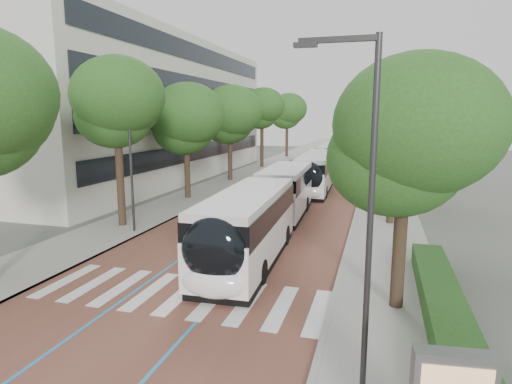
% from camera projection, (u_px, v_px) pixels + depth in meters
% --- Properties ---
extents(ground, '(160.00, 160.00, 0.00)m').
position_uv_depth(ground, '(163.00, 306.00, 14.74)').
color(ground, '#51544C').
rests_on(ground, ground).
extents(road, '(11.00, 140.00, 0.02)m').
position_uv_depth(road, '(321.00, 169.00, 52.56)').
color(road, brown).
rests_on(road, ground).
extents(sidewalk_left, '(4.00, 140.00, 0.12)m').
position_uv_depth(sidewalk_left, '(262.00, 167.00, 54.61)').
color(sidewalk_left, gray).
rests_on(sidewalk_left, ground).
extents(sidewalk_right, '(4.00, 140.00, 0.12)m').
position_uv_depth(sidewalk_right, '(384.00, 171.00, 50.49)').
color(sidewalk_right, gray).
rests_on(sidewalk_right, ground).
extents(kerb_left, '(0.20, 140.00, 0.14)m').
position_uv_depth(kerb_left, '(276.00, 167.00, 54.09)').
color(kerb_left, gray).
rests_on(kerb_left, ground).
extents(kerb_right, '(0.20, 140.00, 0.14)m').
position_uv_depth(kerb_right, '(367.00, 171.00, 51.01)').
color(kerb_right, gray).
rests_on(kerb_right, ground).
extents(zebra_crossing, '(10.55, 3.60, 0.01)m').
position_uv_depth(zebra_crossing, '(181.00, 294.00, 15.62)').
color(zebra_crossing, silver).
rests_on(zebra_crossing, ground).
extents(lane_line_left, '(0.12, 126.00, 0.01)m').
position_uv_depth(lane_line_left, '(308.00, 169.00, 53.00)').
color(lane_line_left, '#2580BD').
rests_on(lane_line_left, road).
extents(lane_line_right, '(0.12, 126.00, 0.01)m').
position_uv_depth(lane_line_right, '(334.00, 170.00, 52.12)').
color(lane_line_right, '#2580BD').
rests_on(lane_line_right, road).
extents(office_building, '(18.11, 40.00, 14.00)m').
position_uv_depth(office_building, '(123.00, 111.00, 45.34)').
color(office_building, beige).
rests_on(office_building, ground).
extents(hedge, '(1.20, 14.00, 0.80)m').
position_uv_depth(hedge, '(450.00, 328.00, 12.15)').
color(hedge, '#1C3E15').
rests_on(hedge, sidewalk_right).
extents(streetlight_near, '(1.82, 0.20, 8.00)m').
position_uv_depth(streetlight_near, '(363.00, 193.00, 9.24)').
color(streetlight_near, '#303032').
rests_on(streetlight_near, sidewalk_right).
extents(streetlight_far, '(1.82, 0.20, 8.00)m').
position_uv_depth(streetlight_far, '(377.00, 138.00, 32.88)').
color(streetlight_far, '#303032').
rests_on(streetlight_far, sidewalk_right).
extents(lamp_post_left, '(0.14, 0.14, 8.00)m').
position_uv_depth(lamp_post_left, '(131.00, 160.00, 23.26)').
color(lamp_post_left, '#303032').
rests_on(lamp_post_left, sidewalk_left).
extents(trees_left, '(5.99, 60.79, 9.47)m').
position_uv_depth(trees_left, '(218.00, 114.00, 39.22)').
color(trees_left, black).
rests_on(trees_left, ground).
extents(trees_right, '(5.44, 47.04, 8.80)m').
position_uv_depth(trees_right, '(392.00, 120.00, 31.66)').
color(trees_right, black).
rests_on(trees_right, ground).
extents(lead_bus, '(3.26, 18.48, 3.20)m').
position_uv_depth(lead_bus, '(267.00, 209.00, 22.48)').
color(lead_bus, black).
rests_on(lead_bus, ground).
extents(bus_queued_0, '(2.92, 12.47, 3.20)m').
position_uv_depth(bus_queued_0, '(316.00, 172.00, 37.21)').
color(bus_queued_0, white).
rests_on(bus_queued_0, ground).
extents(bus_queued_1, '(2.86, 12.46, 3.20)m').
position_uv_depth(bus_queued_1, '(332.00, 158.00, 50.38)').
color(bus_queued_1, white).
rests_on(bus_queued_1, ground).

